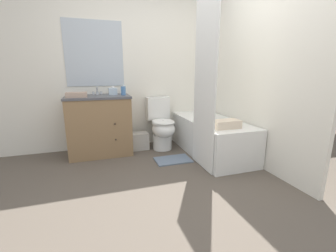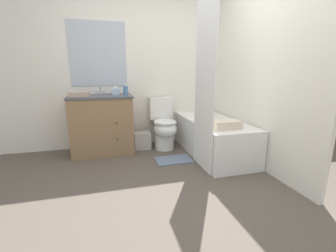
{
  "view_description": "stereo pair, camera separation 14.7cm",
  "coord_description": "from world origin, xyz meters",
  "px_view_note": "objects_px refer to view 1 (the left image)",
  "views": [
    {
      "loc": [
        -0.77,
        -1.85,
        1.19
      ],
      "look_at": [
        0.09,
        0.78,
        0.51
      ],
      "focal_mm": 24.0,
      "sensor_mm": 36.0,
      "label": 1
    },
    {
      "loc": [
        -0.63,
        -1.9,
        1.19
      ],
      "look_at": [
        0.09,
        0.78,
        0.51
      ],
      "focal_mm": 24.0,
      "sensor_mm": 36.0,
      "label": 2
    }
  ],
  "objects_px": {
    "sink_faucet": "(97,92)",
    "bathtub": "(211,136)",
    "tissue_box": "(113,91)",
    "hand_towel_folded": "(76,95)",
    "toilet": "(162,126)",
    "bath_mat": "(173,160)",
    "vanity_cabinet": "(100,125)",
    "wastebasket": "(140,141)",
    "bath_towel_folded": "(226,124)",
    "soap_dispenser": "(123,90)"
  },
  "relations": [
    {
      "from": "wastebasket",
      "to": "soap_dispenser",
      "type": "xyz_separation_m",
      "value": [
        -0.23,
        -0.03,
        0.8
      ]
    },
    {
      "from": "soap_dispenser",
      "to": "bath_mat",
      "type": "xyz_separation_m",
      "value": [
        0.56,
        -0.59,
        -0.92
      ]
    },
    {
      "from": "vanity_cabinet",
      "to": "toilet",
      "type": "distance_m",
      "value": 0.92
    },
    {
      "from": "wastebasket",
      "to": "bath_towel_folded",
      "type": "distance_m",
      "value": 1.41
    },
    {
      "from": "toilet",
      "to": "bathtub",
      "type": "height_order",
      "value": "toilet"
    },
    {
      "from": "vanity_cabinet",
      "to": "wastebasket",
      "type": "bearing_deg",
      "value": 1.84
    },
    {
      "from": "bath_towel_folded",
      "to": "bath_mat",
      "type": "relative_size",
      "value": 0.71
    },
    {
      "from": "hand_towel_folded",
      "to": "wastebasket",
      "type": "bearing_deg",
      "value": 9.09
    },
    {
      "from": "wastebasket",
      "to": "bath_mat",
      "type": "relative_size",
      "value": 0.53
    },
    {
      "from": "tissue_box",
      "to": "soap_dispenser",
      "type": "relative_size",
      "value": 0.78
    },
    {
      "from": "wastebasket",
      "to": "hand_towel_folded",
      "type": "distance_m",
      "value": 1.15
    },
    {
      "from": "tissue_box",
      "to": "bath_towel_folded",
      "type": "xyz_separation_m",
      "value": [
        1.26,
        -1.07,
        -0.35
      ]
    },
    {
      "from": "bath_mat",
      "to": "vanity_cabinet",
      "type": "bearing_deg",
      "value": 146.92
    },
    {
      "from": "wastebasket",
      "to": "bath_towel_folded",
      "type": "height_order",
      "value": "bath_towel_folded"
    },
    {
      "from": "vanity_cabinet",
      "to": "tissue_box",
      "type": "height_order",
      "value": "tissue_box"
    },
    {
      "from": "sink_faucet",
      "to": "tissue_box",
      "type": "relative_size",
      "value": 1.17
    },
    {
      "from": "sink_faucet",
      "to": "tissue_box",
      "type": "height_order",
      "value": "sink_faucet"
    },
    {
      "from": "sink_faucet",
      "to": "wastebasket",
      "type": "relative_size",
      "value": 0.55
    },
    {
      "from": "bath_mat",
      "to": "sink_faucet",
      "type": "bearing_deg",
      "value": 139.92
    },
    {
      "from": "sink_faucet",
      "to": "bath_mat",
      "type": "relative_size",
      "value": 0.29
    },
    {
      "from": "tissue_box",
      "to": "vanity_cabinet",
      "type": "bearing_deg",
      "value": -158.75
    },
    {
      "from": "sink_faucet",
      "to": "wastebasket",
      "type": "xyz_separation_m",
      "value": [
        0.58,
        -0.16,
        -0.76
      ]
    },
    {
      "from": "wastebasket",
      "to": "soap_dispenser",
      "type": "height_order",
      "value": "soap_dispenser"
    },
    {
      "from": "tissue_box",
      "to": "soap_dispenser",
      "type": "xyz_separation_m",
      "value": [
        0.14,
        -0.1,
        0.02
      ]
    },
    {
      "from": "bath_mat",
      "to": "bathtub",
      "type": "bearing_deg",
      "value": 10.57
    },
    {
      "from": "sink_faucet",
      "to": "bathtub",
      "type": "relative_size",
      "value": 0.09
    },
    {
      "from": "bath_towel_folded",
      "to": "soap_dispenser",
      "type": "bearing_deg",
      "value": 138.97
    },
    {
      "from": "toilet",
      "to": "bathtub",
      "type": "distance_m",
      "value": 0.77
    },
    {
      "from": "toilet",
      "to": "hand_towel_folded",
      "type": "bearing_deg",
      "value": -177.24
    },
    {
      "from": "tissue_box",
      "to": "hand_towel_folded",
      "type": "bearing_deg",
      "value": -157.4
    },
    {
      "from": "vanity_cabinet",
      "to": "bath_mat",
      "type": "height_order",
      "value": "vanity_cabinet"
    },
    {
      "from": "hand_towel_folded",
      "to": "soap_dispenser",
      "type": "bearing_deg",
      "value": 9.51
    },
    {
      "from": "hand_towel_folded",
      "to": "bath_mat",
      "type": "bearing_deg",
      "value": -22.06
    },
    {
      "from": "soap_dispenser",
      "to": "bath_towel_folded",
      "type": "bearing_deg",
      "value": -41.03
    },
    {
      "from": "wastebasket",
      "to": "tissue_box",
      "type": "relative_size",
      "value": 2.13
    },
    {
      "from": "toilet",
      "to": "bath_mat",
      "type": "distance_m",
      "value": 0.65
    },
    {
      "from": "sink_faucet",
      "to": "bath_mat",
      "type": "distance_m",
      "value": 1.49
    },
    {
      "from": "tissue_box",
      "to": "hand_towel_folded",
      "type": "distance_m",
      "value": 0.53
    },
    {
      "from": "bathtub",
      "to": "bath_mat",
      "type": "xyz_separation_m",
      "value": [
        -0.63,
        -0.12,
        -0.25
      ]
    },
    {
      "from": "sink_faucet",
      "to": "bath_towel_folded",
      "type": "relative_size",
      "value": 0.41
    },
    {
      "from": "wastebasket",
      "to": "tissue_box",
      "type": "xyz_separation_m",
      "value": [
        -0.37,
        0.07,
        0.78
      ]
    },
    {
      "from": "tissue_box",
      "to": "toilet",
      "type": "bearing_deg",
      "value": -11.76
    },
    {
      "from": "toilet",
      "to": "vanity_cabinet",
      "type": "bearing_deg",
      "value": 176.24
    },
    {
      "from": "bathtub",
      "to": "bath_mat",
      "type": "height_order",
      "value": "bathtub"
    },
    {
      "from": "bathtub",
      "to": "soap_dispenser",
      "type": "distance_m",
      "value": 1.45
    },
    {
      "from": "soap_dispenser",
      "to": "bath_towel_folded",
      "type": "xyz_separation_m",
      "value": [
        1.12,
        -0.97,
        -0.37
      ]
    },
    {
      "from": "hand_towel_folded",
      "to": "toilet",
      "type": "bearing_deg",
      "value": 2.76
    },
    {
      "from": "tissue_box",
      "to": "hand_towel_folded",
      "type": "relative_size",
      "value": 0.46
    },
    {
      "from": "toilet",
      "to": "bath_towel_folded",
      "type": "bearing_deg",
      "value": -58.97
    },
    {
      "from": "soap_dispenser",
      "to": "bath_mat",
      "type": "relative_size",
      "value": 0.32
    }
  ]
}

